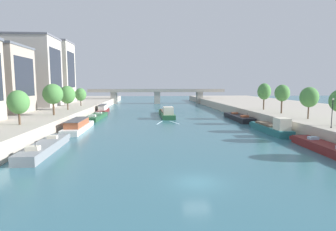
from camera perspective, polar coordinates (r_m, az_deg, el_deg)
ground_plane at (r=25.61m, az=6.13°, el=-13.94°), size 400.00×400.00×0.00m
quay_left at (r=86.16m, az=-27.78°, el=0.62°), size 36.00×170.00×2.58m
quay_right at (r=90.05m, az=24.51°, el=1.00°), size 36.00×170.00×2.58m
barge_midriver at (r=77.36m, az=-0.34°, el=0.53°), size 3.70×20.71×3.19m
wake_behind_barge at (r=64.26m, az=-0.22°, el=-1.52°), size 5.60×5.91×0.03m
moored_boat_left_downstream at (r=40.14m, az=-24.51°, el=-6.05°), size 3.13×15.39×2.30m
moored_boat_left_second at (r=56.02m, az=-18.52°, el=-2.05°), size 3.29×15.32×2.31m
moored_boat_left_lone at (r=74.73m, az=-14.97°, el=-0.20°), size 3.82×16.88×2.16m
moored_boat_left_upstream at (r=90.13m, az=-13.56°, el=1.30°), size 2.82×13.44×2.71m
moored_boat_right_upstream at (r=42.03m, az=30.16°, el=-5.84°), size 3.05×13.91×2.25m
moored_boat_right_second at (r=54.10m, az=21.08°, el=-2.42°), size 2.92×14.12×3.29m
moored_boat_right_gap_after at (r=71.75m, az=14.70°, el=-0.39°), size 3.58×16.61×2.34m
tree_left_third at (r=49.13m, az=-29.14°, el=2.47°), size 3.33×3.33×5.54m
tree_left_distant at (r=61.88m, az=-23.21°, el=4.20°), size 4.12×4.12×6.62m
tree_left_midway at (r=74.01m, az=-20.57°, el=4.15°), size 4.01×4.01×6.18m
tree_left_nearest at (r=87.34m, az=-18.04°, el=4.25°), size 3.40×3.40×5.43m
tree_right_past_mid at (r=56.89m, az=27.74°, el=3.45°), size 3.34×3.34×6.00m
tree_right_distant at (r=65.86m, az=23.05°, el=4.39°), size 3.27×3.27×6.46m
tree_right_midway at (r=74.31m, az=19.72°, el=4.80°), size 3.38×3.38×6.83m
lamppost_right_bank at (r=46.60m, az=31.45°, el=0.70°), size 0.28×0.28×4.42m
building_left_tall at (r=73.33m, az=-31.99°, el=6.59°), size 11.34×12.43×15.48m
building_left_far_end at (r=90.96m, az=-26.40°, el=8.34°), size 12.84×12.79×20.78m
building_left_middle at (r=109.45m, az=-22.53°, el=8.50°), size 11.01×11.99×22.37m
bridge_far at (r=131.42m, az=-2.31°, el=4.53°), size 65.71×4.40×7.08m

